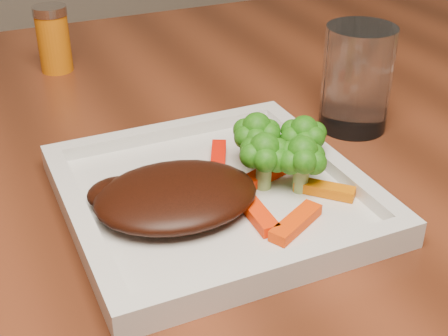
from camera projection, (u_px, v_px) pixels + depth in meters
name	position (u px, v px, depth m)	size (l,w,h in m)	color
plate	(214.00, 199.00, 0.59)	(0.27, 0.27, 0.01)	silver
steak	(176.00, 195.00, 0.55)	(0.15, 0.11, 0.03)	black
broccoli_0	(256.00, 134.00, 0.61)	(0.05, 0.05, 0.07)	#267513
broccoli_1	(303.00, 138.00, 0.61)	(0.05, 0.05, 0.06)	#2A6611
broccoli_2	(302.00, 163.00, 0.57)	(0.05, 0.05, 0.06)	#306711
broccoli_3	(264.00, 159.00, 0.58)	(0.05, 0.05, 0.06)	#2F6B11
carrot_0	(296.00, 223.00, 0.53)	(0.06, 0.02, 0.01)	#F43B03
carrot_1	(325.00, 189.00, 0.58)	(0.06, 0.02, 0.01)	#D66403
carrot_2	(257.00, 213.00, 0.55)	(0.06, 0.02, 0.01)	#FF2F04
carrot_3	(288.00, 145.00, 0.66)	(0.05, 0.01, 0.01)	#DF3703
carrot_4	(218.00, 156.00, 0.63)	(0.05, 0.01, 0.01)	red
carrot_6	(270.00, 172.00, 0.61)	(0.06, 0.02, 0.01)	#F12803
spice_shaker	(53.00, 39.00, 0.86)	(0.04, 0.04, 0.09)	#CC680B
drinking_glass	(357.00, 79.00, 0.70)	(0.08, 0.08, 0.12)	silver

